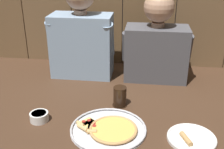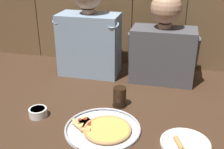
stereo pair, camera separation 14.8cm
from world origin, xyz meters
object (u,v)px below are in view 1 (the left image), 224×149
at_px(dinner_plate, 191,138).
at_px(dipping_bowl, 39,116).
at_px(drinking_glass, 120,97).
at_px(diner_right, 157,41).
at_px(pizza_tray, 109,129).
at_px(diner_left, 82,33).

xyz_separation_m(dinner_plate, dipping_bowl, (-0.73, 0.06, 0.02)).
bearing_deg(dinner_plate, drinking_glass, 142.71).
xyz_separation_m(dipping_bowl, diner_right, (0.57, 0.59, 0.23)).
relative_size(dipping_bowl, diner_right, 0.16).
bearing_deg(drinking_glass, pizza_tray, -96.22).
relative_size(diner_left, diner_right, 1.12).
xyz_separation_m(pizza_tray, diner_right, (0.22, 0.63, 0.24)).
height_order(pizza_tray, diner_left, diner_left).
height_order(dipping_bowl, diner_right, diner_right).
height_order(drinking_glass, diner_right, diner_right).
height_order(dipping_bowl, diner_left, diner_left).
bearing_deg(drinking_glass, diner_left, 126.71).
relative_size(pizza_tray, dipping_bowl, 3.91).
distance_m(drinking_glass, diner_left, 0.54).
bearing_deg(drinking_glass, dinner_plate, -37.29).
distance_m(pizza_tray, diner_left, 0.74).
bearing_deg(pizza_tray, drinking_glass, 83.78).
bearing_deg(diner_right, pizza_tray, -109.01).
xyz_separation_m(dipping_bowl, diner_left, (0.09, 0.59, 0.27)).
xyz_separation_m(pizza_tray, dinner_plate, (0.38, -0.02, -0.00)).
height_order(pizza_tray, drinking_glass, drinking_glass).
distance_m(diner_left, diner_right, 0.48).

